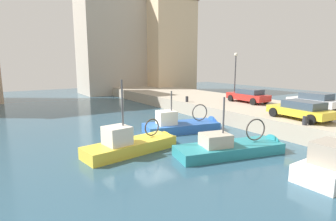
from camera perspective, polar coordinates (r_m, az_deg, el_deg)
water_surface at (r=17.94m, az=-3.24°, el=-6.09°), size 80.00×80.00×0.00m
quay_wall at (r=25.41m, az=19.83°, el=-0.49°), size 9.00×56.00×1.20m
fishing_boat_yellow at (r=15.64m, az=-6.89°, el=-8.03°), size 6.34×2.45×4.88m
fishing_boat_blue at (r=20.12m, az=3.83°, el=-3.96°), size 6.50×3.27×3.96m
fishing_boat_teal at (r=15.63m, az=14.13°, el=-8.46°), size 7.05×3.35×4.07m
parked_car_red at (r=27.14m, az=16.59°, el=3.07°), size 2.00×4.30×1.32m
parked_car_white at (r=25.58m, az=28.51°, el=1.87°), size 2.08×4.09×1.33m
parked_car_yellow at (r=20.36m, az=26.36°, el=0.18°), size 2.36×4.37×1.27m
mooring_bollard_south at (r=18.60m, az=26.96°, el=-1.92°), size 0.28×0.28×0.55m
mooring_bollard_mid at (r=26.55m, az=4.03°, el=2.42°), size 0.28×0.28×0.55m
quay_streetlamp at (r=29.46m, az=14.07°, el=8.71°), size 0.36×0.36×4.83m
waterfront_building_west at (r=47.45m, az=-0.59°, el=13.35°), size 7.88×8.40×15.44m
waterfront_building_west_mid at (r=46.27m, az=-12.03°, el=13.68°), size 10.13×7.20×16.17m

